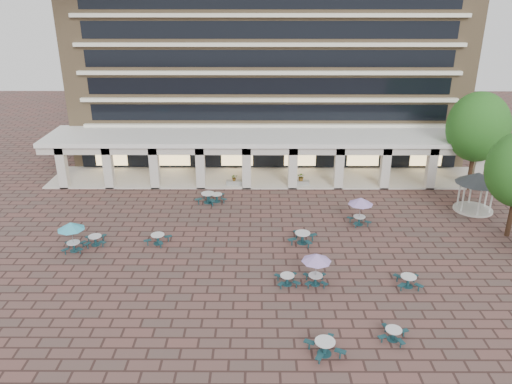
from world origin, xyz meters
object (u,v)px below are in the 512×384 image
gazebo (477,182)px  picnic_table_2 (325,346)px  planter_left (234,182)px  picnic_table_1 (287,279)px  planter_right (301,180)px  picnic_table_3 (393,333)px

gazebo → picnic_table_2: bearing=-129.3°
gazebo → planter_left: gazebo is taller
picnic_table_1 → planter_right: planter_right is taller
picnic_table_3 → planter_right: size_ratio=1.19×
picnic_table_1 → planter_right: bearing=74.1°
picnic_table_2 → planter_right: planter_right is taller
picnic_table_2 → gazebo: 23.06m
picnic_table_3 → planter_right: planter_right is taller
picnic_table_1 → picnic_table_2: bearing=-84.9°
picnic_table_3 → picnic_table_2: bearing=-139.3°
picnic_table_1 → planter_left: size_ratio=1.10×
planter_left → planter_right: 6.26m
picnic_table_1 → planter_left: (-4.04, 16.88, 0.02)m
picnic_table_1 → picnic_table_2: 6.58m
picnic_table_1 → planter_left: 17.36m
picnic_table_1 → gazebo: gazebo is taller
picnic_table_2 → planter_right: bearing=68.5°
picnic_table_1 → picnic_table_3: bearing=-53.4°
picnic_table_2 → planter_left: bearing=83.6°
picnic_table_1 → picnic_table_3: size_ratio=0.92×
picnic_table_2 → picnic_table_3: (3.73, 1.12, -0.08)m
picnic_table_2 → gazebo: (14.57, 17.77, 2.02)m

